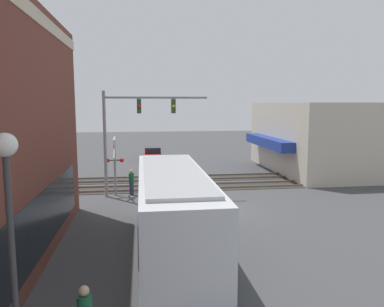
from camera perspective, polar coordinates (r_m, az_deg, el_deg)
name	(u,v)px	position (r m, az deg, el deg)	size (l,w,h in m)	color
ground_plane	(215,211)	(20.99, 3.46, -8.72)	(120.00, 120.00, 0.00)	#424244
shop_building	(322,137)	(35.05, 19.16, 2.42)	(13.39, 10.06, 5.98)	beige
city_bus	(173,209)	(14.69, -2.96, -8.38)	(10.14, 2.59, 3.37)	silver
traffic_signal_gantry	(133,121)	(23.87, -8.94, 4.92)	(0.42, 6.57, 6.69)	gray
crossing_signal	(115,160)	(24.45, -11.69, -1.02)	(1.41, 1.18, 3.81)	gray
streetlamp	(12,251)	(7.83, -25.75, -13.28)	(0.44, 0.44, 5.39)	#38383A
rail_track_near	(198,187)	(26.71, 0.95, -5.09)	(2.60, 60.00, 0.15)	#332D28
rail_track_far	(192,178)	(29.81, 0.02, -3.75)	(2.60, 60.00, 0.15)	#332D28
parked_car_silver	(155,165)	(32.01, -5.59, -1.83)	(4.88, 1.82, 1.43)	#B7B7BC
parked_car_red	(152,153)	(39.98, -6.04, 0.02)	(4.54, 1.82, 1.38)	#B21E19
pedestrian_at_crossing	(131,182)	(24.65, -9.21, -4.32)	(0.34, 0.34, 1.66)	#2D3351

